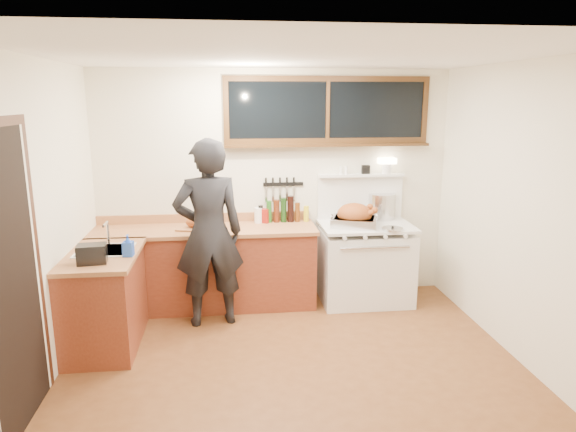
{
  "coord_description": "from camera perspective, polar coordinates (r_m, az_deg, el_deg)",
  "views": [
    {
      "loc": [
        -0.53,
        -4.03,
        2.29
      ],
      "look_at": [
        0.05,
        0.85,
        1.15
      ],
      "focal_mm": 32.0,
      "sensor_mm": 36.0,
      "label": 1
    }
  ],
  "objects": [
    {
      "name": "coffee_tin",
      "position": [
        5.82,
        -2.64,
        0.03
      ],
      "size": [
        0.13,
        0.12,
        0.16
      ],
      "color": "maroon",
      "rests_on": "counter_back"
    },
    {
      "name": "stockpot",
      "position": [
        6.1,
        10.38,
        1.11
      ],
      "size": [
        0.33,
        0.33,
        0.3
      ],
      "color": "silver",
      "rests_on": "vintage_stove"
    },
    {
      "name": "counter_back",
      "position": [
        5.78,
        -9.14,
        -5.61
      ],
      "size": [
        2.44,
        0.64,
        1.0
      ],
      "color": "maroon",
      "rests_on": "ground"
    },
    {
      "name": "room_shell",
      "position": [
        4.11,
        0.7,
        4.12
      ],
      "size": [
        4.1,
        3.6,
        2.65
      ],
      "color": "silver",
      "rests_on": "ground"
    },
    {
      "name": "knife_strip",
      "position": [
        5.87,
        -0.69,
        3.47
      ],
      "size": [
        0.46,
        0.03,
        0.28
      ],
      "color": "black",
      "rests_on": "room_shell"
    },
    {
      "name": "counter_left",
      "position": [
        5.14,
        -19.69,
        -8.69
      ],
      "size": [
        0.64,
        1.09,
        0.9
      ],
      "color": "maroon",
      "rests_on": "ground"
    },
    {
      "name": "vintage_stove",
      "position": [
        5.93,
        8.55,
        -4.96
      ],
      "size": [
        1.02,
        0.74,
        1.61
      ],
      "color": "white",
      "rests_on": "ground"
    },
    {
      "name": "pitcher",
      "position": [
        5.81,
        -3.31,
        0.08
      ],
      "size": [
        0.09,
        0.09,
        0.18
      ],
      "color": "white",
      "rests_on": "counter_back"
    },
    {
      "name": "man",
      "position": [
        5.2,
        -8.8,
        -1.94
      ],
      "size": [
        0.76,
        0.57,
        1.91
      ],
      "color": "black",
      "rests_on": "ground"
    },
    {
      "name": "left_doorway",
      "position": [
        3.96,
        -28.24,
        -6.22
      ],
      "size": [
        0.02,
        1.04,
        2.17
      ],
      "color": "black",
      "rests_on": "ground"
    },
    {
      "name": "roast_turkey",
      "position": [
        5.68,
        7.43,
        -0.12
      ],
      "size": [
        0.58,
        0.5,
        0.26
      ],
      "color": "silver",
      "rests_on": "vintage_stove"
    },
    {
      "name": "toaster",
      "position": [
        4.7,
        -20.95,
        -3.96
      ],
      "size": [
        0.26,
        0.19,
        0.17
      ],
      "color": "black",
      "rests_on": "counter_left"
    },
    {
      "name": "sink_unit",
      "position": [
        5.08,
        -19.63,
        -4.22
      ],
      "size": [
        0.5,
        0.45,
        0.37
      ],
      "color": "white",
      "rests_on": "counter_left"
    },
    {
      "name": "soap_bottle",
      "position": [
        4.8,
        -17.35,
        -3.14
      ],
      "size": [
        0.1,
        0.1,
        0.2
      ],
      "color": "blue",
      "rests_on": "counter_left"
    },
    {
      "name": "ground_plane",
      "position": [
        4.67,
        0.64,
        -16.45
      ],
      "size": [
        4.0,
        3.5,
        0.02
      ],
      "primitive_type": "cube",
      "color": "brown"
    },
    {
      "name": "cutting_board",
      "position": [
        5.61,
        -10.29,
        -0.95
      ],
      "size": [
        0.41,
        0.35,
        0.13
      ],
      "color": "#A86D43",
      "rests_on": "counter_back"
    },
    {
      "name": "saucepan",
      "position": [
        5.93,
        9.13,
        -0.04
      ],
      "size": [
        0.2,
        0.3,
        0.12
      ],
      "color": "silver",
      "rests_on": "vintage_stove"
    },
    {
      "name": "back_window",
      "position": [
        5.86,
        4.43,
        10.81
      ],
      "size": [
        2.32,
        0.13,
        0.77
      ],
      "color": "black",
      "rests_on": "room_shell"
    },
    {
      "name": "bottle_cluster",
      "position": [
        5.83,
        -0.47,
        0.55
      ],
      "size": [
        0.58,
        0.07,
        0.3
      ],
      "color": "black",
      "rests_on": "counter_back"
    },
    {
      "name": "pot_lid",
      "position": [
        5.62,
        11.54,
        -1.4
      ],
      "size": [
        0.29,
        0.29,
        0.04
      ],
      "color": "silver",
      "rests_on": "vintage_stove"
    }
  ]
}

